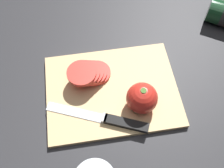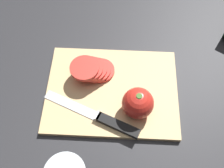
{
  "view_description": "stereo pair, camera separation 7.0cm",
  "coord_description": "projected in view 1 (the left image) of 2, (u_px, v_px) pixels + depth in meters",
  "views": [
    {
      "loc": [
        -0.03,
        -0.33,
        0.65
      ],
      "look_at": [
        0.02,
        0.01,
        0.04
      ],
      "focal_mm": 42.0,
      "sensor_mm": 36.0,
      "label": 1
    },
    {
      "loc": [
        0.04,
        -0.33,
        0.65
      ],
      "look_at": [
        0.02,
        0.01,
        0.04
      ],
      "focal_mm": 42.0,
      "sensor_mm": 36.0,
      "label": 2
    }
  ],
  "objects": [
    {
      "name": "tomato_slice_stack_near",
      "position": [
        89.0,
        73.0,
        0.72
      ],
      "size": [
        0.12,
        0.1,
        0.05
      ],
      "color": "red",
      "rests_on": "cutting_board"
    },
    {
      "name": "ground_plane",
      "position": [
        104.0,
        97.0,
        0.73
      ],
      "size": [
        3.0,
        3.0,
        0.0
      ],
      "primitive_type": "plane",
      "color": "#28282B"
    },
    {
      "name": "whole_tomato",
      "position": [
        142.0,
        98.0,
        0.67
      ],
      "size": [
        0.08,
        0.08,
        0.08
      ],
      "color": "red",
      "rests_on": "cutting_board"
    },
    {
      "name": "knife",
      "position": [
        116.0,
        121.0,
        0.67
      ],
      "size": [
        0.26,
        0.13,
        0.01
      ],
      "rotation": [
        0.0,
        0.0,
        2.74
      ],
      "color": "silver",
      "rests_on": "cutting_board"
    },
    {
      "name": "cutting_board",
      "position": [
        112.0,
        91.0,
        0.73
      ],
      "size": [
        0.36,
        0.27,
        0.01
      ],
      "color": "tan",
      "rests_on": "ground_plane"
    }
  ]
}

